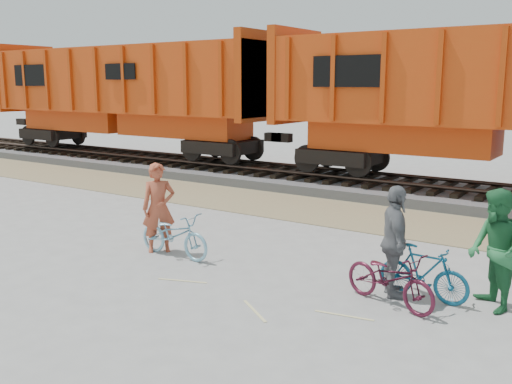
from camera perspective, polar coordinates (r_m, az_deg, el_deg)
ground at (r=10.16m, az=-0.06°, el=-8.70°), size 120.00×120.00×0.00m
gravel_strip at (r=14.86m, az=11.96°, el=-2.60°), size 120.00×3.00×0.02m
ballast_bed at (r=18.05m, az=16.21°, el=0.02°), size 120.00×4.00×0.30m
track at (r=18.00m, az=16.26°, el=1.03°), size 120.00×2.60×0.24m
hopper_car_left at (r=24.73m, az=-12.86°, el=9.64°), size 14.00×3.13×4.65m
hopper_car_center at (r=17.20m, az=24.26°, el=8.57°), size 14.00×3.13×4.65m
bicycle_blue at (r=11.43m, az=-8.17°, el=-4.23°), size 1.73×0.63×0.90m
bicycle_teal at (r=9.49m, az=16.39°, el=-7.76°), size 1.49×0.50×0.89m
bicycle_maroon at (r=9.13m, az=13.25°, el=-8.39°), size 1.76×1.06×0.87m
person_solo at (r=11.72m, az=-9.71°, el=-1.57°), size 0.77×0.79×1.83m
person_man at (r=9.31m, az=22.82°, el=-5.40°), size 1.11×1.15×1.86m
person_woman at (r=9.38m, az=13.69°, el=-4.85°), size 0.93×1.14×1.82m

